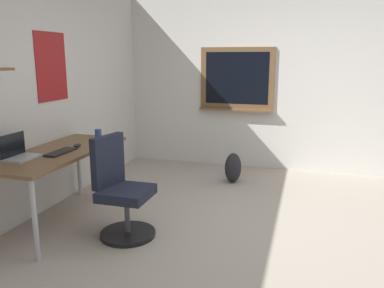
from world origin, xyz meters
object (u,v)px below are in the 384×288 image
office_chair (121,194)px  desk (59,157)px  computer_mouse (77,145)px  laptop (19,153)px  coffee_mug (98,133)px  backpack (233,168)px  keyboard (61,152)px

office_chair → desk: bearing=81.1°
office_chair → computer_mouse: (0.31, 0.64, 0.35)m
desk → laptop: 0.42m
desk → office_chair: office_chair is taller
coffee_mug → backpack: coffee_mug is taller
laptop → backpack: (2.15, -1.59, -0.60)m
keyboard → laptop: bearing=139.7°
computer_mouse → keyboard: bearing=180.0°
office_chair → keyboard: (0.03, 0.64, 0.35)m
computer_mouse → coffee_mug: coffee_mug is taller
office_chair → coffee_mug: size_ratio=10.33×
desk → computer_mouse: bearing=-23.1°
keyboard → coffee_mug: coffee_mug is taller
desk → backpack: (1.78, -1.43, -0.48)m
desk → keyboard: keyboard is taller
keyboard → desk: bearing=46.0°
laptop → backpack: size_ratio=0.78×
laptop → backpack: 2.74m
backpack → computer_mouse: bearing=139.6°
desk → coffee_mug: size_ratio=17.78×
office_chair → keyboard: bearing=87.2°
office_chair → backpack: (1.89, -0.70, -0.21)m
desk → computer_mouse: computer_mouse is taller
desk → coffee_mug: bearing=-2.8°
keyboard → computer_mouse: computer_mouse is taller
keyboard → backpack: bearing=-35.9°
computer_mouse → coffee_mug: bearing=5.5°
coffee_mug → desk: bearing=177.2°
office_chair → backpack: office_chair is taller
desk → laptop: laptop is taller
laptop → desk: bearing=-23.3°
keyboard → computer_mouse: size_ratio=3.56×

